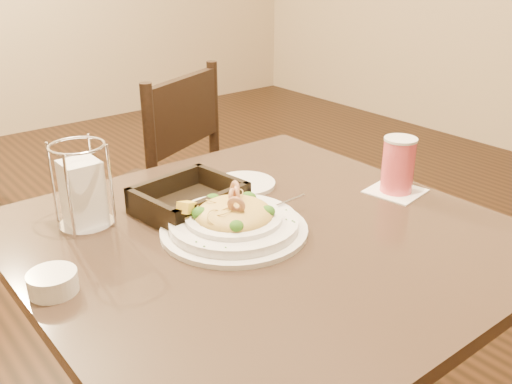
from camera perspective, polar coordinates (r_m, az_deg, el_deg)
main_table at (r=1.26m, az=0.58°, el=-13.86°), size 0.90×0.90×0.77m
dining_chair_near at (r=2.01m, az=-9.91°, el=-0.03°), size 0.56×0.56×0.93m
pasta_bowl at (r=1.12m, az=-2.26°, el=-2.84°), size 0.32×0.29×0.09m
drink_glass at (r=1.33m, az=14.02°, el=2.57°), size 0.13×0.13×0.13m
bread_basket at (r=1.22m, az=-6.72°, el=-0.94°), size 0.23×0.20×0.06m
napkin_caddy at (r=1.18m, az=-16.95°, el=0.08°), size 0.11×0.11×0.17m
side_plate at (r=1.34m, az=-1.19°, el=0.83°), size 0.18×0.18×0.01m
butter_ramekin at (r=1.00m, az=-19.66°, el=-8.50°), size 0.09×0.09×0.04m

